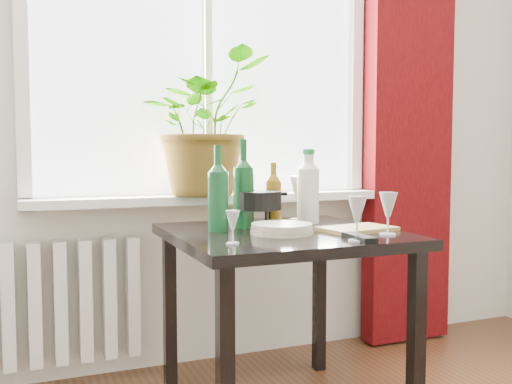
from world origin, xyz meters
name	(u,v)px	position (x,y,z in m)	size (l,w,h in m)	color
window	(206,38)	(0.00, 2.22, 1.60)	(1.72, 0.08, 1.62)	white
windowsill	(211,198)	(0.00, 2.15, 0.82)	(1.72, 0.20, 0.04)	white
curtain	(409,106)	(1.12, 2.12, 1.30)	(0.50, 0.12, 2.56)	#3D0507
radiator	(48,303)	(-0.75, 2.18, 0.38)	(0.80, 0.10, 0.55)	white
table	(282,254)	(0.10, 1.55, 0.65)	(0.85, 0.85, 0.74)	black
potted_plant	(204,124)	(-0.05, 2.10, 1.18)	(0.60, 0.52, 0.67)	#2F681B
wine_bottle_left	(218,188)	(-0.14, 1.63, 0.91)	(0.08, 0.08, 0.34)	#0C421D
wine_bottle_right	(244,183)	(0.00, 1.71, 0.92)	(0.09, 0.09, 0.37)	#0B3C18
bottle_amber	(274,192)	(0.15, 1.75, 0.88)	(0.07, 0.07, 0.27)	brown
cleaning_bottle	(308,185)	(0.31, 1.73, 0.91)	(0.09, 0.09, 0.33)	silver
wineglass_front_right	(357,218)	(0.22, 1.21, 0.82)	(0.07, 0.07, 0.16)	silver
wineglass_far_right	(388,213)	(0.41, 1.29, 0.82)	(0.07, 0.07, 0.16)	silver
wineglass_back_center	(299,197)	(0.32, 1.84, 0.84)	(0.09, 0.09, 0.21)	silver
wineglass_back_left	(244,207)	(0.01, 1.73, 0.82)	(0.07, 0.07, 0.16)	silver
wineglass_front_left	(233,227)	(-0.19, 1.31, 0.80)	(0.05, 0.05, 0.11)	silver
plate_stack	(282,229)	(0.06, 1.47, 0.76)	(0.24, 0.24, 0.04)	beige
fondue_pot	(258,209)	(0.06, 1.70, 0.81)	(0.22, 0.19, 0.15)	black
tv_remote	(359,237)	(0.25, 1.23, 0.75)	(0.05, 0.18, 0.02)	black
cutting_board	(357,229)	(0.37, 1.44, 0.75)	(0.28, 0.18, 0.02)	#A28549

